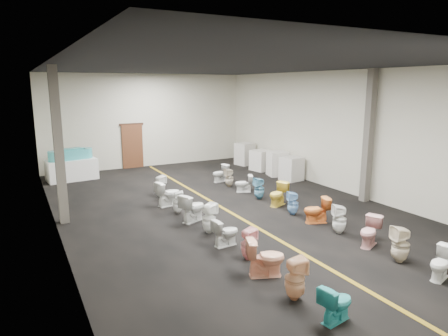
{
  "coord_description": "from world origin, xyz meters",
  "views": [
    {
      "loc": [
        -5.84,
        -11.05,
        3.94
      ],
      "look_at": [
        0.55,
        1.0,
        1.12
      ],
      "focal_mm": 32.0,
      "sensor_mm": 36.0,
      "label": 1
    }
  ],
  "objects_px": {
    "toilet_left_2": "(266,258)",
    "toilet_right_7": "(278,194)",
    "toilet_right_8": "(259,188)",
    "toilet_right_9": "(244,183)",
    "toilet_right_10": "(229,178)",
    "appliance_crate_c": "(261,160)",
    "toilet_right_2": "(401,244)",
    "bathtub": "(71,155)",
    "toilet_left_1": "(295,279)",
    "toilet_right_11": "(220,173)",
    "toilet_right_3": "(370,232)",
    "toilet_left_8": "(168,193)",
    "toilet_right_6": "(293,203)",
    "toilet_right_1": "(442,263)",
    "toilet_right_5": "(316,210)",
    "appliance_crate_b": "(277,164)",
    "toilet_left_0": "(336,303)",
    "toilet_left_6": "(193,207)",
    "toilet_left_9": "(160,186)",
    "appliance_crate_d": "(245,154)",
    "toilet_left_3": "(248,244)",
    "appliance_crate_a": "(291,169)",
    "toilet_left_4": "(226,232)",
    "toilet_left_7": "(178,202)",
    "display_table": "(72,170)",
    "toilet_left_5": "(209,218)",
    "toilet_right_4": "(340,219)"
  },
  "relations": [
    {
      "from": "bathtub",
      "to": "toilet_right_11",
      "type": "relative_size",
      "value": 2.54
    },
    {
      "from": "appliance_crate_a",
      "to": "toilet_left_2",
      "type": "bearing_deg",
      "value": -130.78
    },
    {
      "from": "toilet_right_10",
      "to": "toilet_right_11",
      "type": "relative_size",
      "value": 1.03
    },
    {
      "from": "appliance_crate_c",
      "to": "toilet_right_2",
      "type": "height_order",
      "value": "appliance_crate_c"
    },
    {
      "from": "bathtub",
      "to": "toilet_right_11",
      "type": "height_order",
      "value": "bathtub"
    },
    {
      "from": "toilet_right_10",
      "to": "toilet_left_1",
      "type": "bearing_deg",
      "value": -23.41
    },
    {
      "from": "toilet_right_8",
      "to": "bathtub",
      "type": "bearing_deg",
      "value": -140.45
    },
    {
      "from": "toilet_right_9",
      "to": "toilet_right_10",
      "type": "xyz_separation_m",
      "value": [
        -0.08,
        0.98,
        0.03
      ]
    },
    {
      "from": "appliance_crate_b",
      "to": "toilet_right_3",
      "type": "xyz_separation_m",
      "value": [
        -2.63,
        -7.66,
        -0.17
      ]
    },
    {
      "from": "toilet_left_8",
      "to": "toilet_right_6",
      "type": "xyz_separation_m",
      "value": [
        3.07,
        -2.73,
        -0.05
      ]
    },
    {
      "from": "toilet_left_1",
      "to": "toilet_left_3",
      "type": "relative_size",
      "value": 1.12
    },
    {
      "from": "toilet_right_3",
      "to": "toilet_right_7",
      "type": "xyz_separation_m",
      "value": [
        -0.0,
        3.9,
        0.01
      ]
    },
    {
      "from": "appliance_crate_b",
      "to": "toilet_left_3",
      "type": "relative_size",
      "value": 1.45
    },
    {
      "from": "toilet_left_1",
      "to": "toilet_left_7",
      "type": "relative_size",
      "value": 1.17
    },
    {
      "from": "toilet_left_6",
      "to": "toilet_right_8",
      "type": "relative_size",
      "value": 1.08
    },
    {
      "from": "toilet_right_9",
      "to": "toilet_right_10",
      "type": "relative_size",
      "value": 0.91
    },
    {
      "from": "toilet_right_6",
      "to": "toilet_right_8",
      "type": "xyz_separation_m",
      "value": [
        0.03,
        1.96,
        0.02
      ]
    },
    {
      "from": "bathtub",
      "to": "appliance_crate_c",
      "type": "xyz_separation_m",
      "value": [
        8.2,
        -2.12,
        -0.59
      ]
    },
    {
      "from": "toilet_right_7",
      "to": "toilet_right_6",
      "type": "bearing_deg",
      "value": -32.4
    },
    {
      "from": "appliance_crate_a",
      "to": "toilet_left_5",
      "type": "height_order",
      "value": "appliance_crate_a"
    },
    {
      "from": "toilet_right_8",
      "to": "toilet_right_9",
      "type": "distance_m",
      "value": 1.09
    },
    {
      "from": "appliance_crate_a",
      "to": "toilet_right_5",
      "type": "bearing_deg",
      "value": -119.6
    },
    {
      "from": "toilet_left_0",
      "to": "appliance_crate_c",
      "type": "bearing_deg",
      "value": -37.16
    },
    {
      "from": "bathtub",
      "to": "toilet_right_4",
      "type": "bearing_deg",
      "value": -76.58
    },
    {
      "from": "toilet_left_4",
      "to": "toilet_left_1",
      "type": "bearing_deg",
      "value": 173.91
    },
    {
      "from": "toilet_left_2",
      "to": "toilet_right_2",
      "type": "bearing_deg",
      "value": -85.09
    },
    {
      "from": "toilet_right_8",
      "to": "toilet_right_10",
      "type": "distance_m",
      "value": 2.07
    },
    {
      "from": "toilet_left_6",
      "to": "toilet_left_9",
      "type": "bearing_deg",
      "value": -24.17
    },
    {
      "from": "toilet_right_9",
      "to": "toilet_left_2",
      "type": "bearing_deg",
      "value": -2.66
    },
    {
      "from": "bathtub",
      "to": "toilet_right_8",
      "type": "distance_m",
      "value": 8.29
    },
    {
      "from": "appliance_crate_b",
      "to": "toilet_left_1",
      "type": "relative_size",
      "value": 1.29
    },
    {
      "from": "toilet_right_10",
      "to": "display_table",
      "type": "bearing_deg",
      "value": -130.79
    },
    {
      "from": "toilet_left_0",
      "to": "toilet_left_2",
      "type": "xyz_separation_m",
      "value": [
        -0.14,
        1.94,
        0.07
      ]
    },
    {
      "from": "appliance_crate_c",
      "to": "toilet_right_11",
      "type": "relative_size",
      "value": 1.33
    },
    {
      "from": "toilet_left_7",
      "to": "toilet_right_2",
      "type": "relative_size",
      "value": 0.84
    },
    {
      "from": "bathtub",
      "to": "toilet_right_9",
      "type": "bearing_deg",
      "value": -58.79
    },
    {
      "from": "toilet_right_9",
      "to": "toilet_right_3",
      "type": "bearing_deg",
      "value": 25.49
    },
    {
      "from": "toilet_left_8",
      "to": "toilet_right_7",
      "type": "bearing_deg",
      "value": -127.89
    },
    {
      "from": "toilet_right_1",
      "to": "toilet_right_5",
      "type": "bearing_deg",
      "value": 163.39
    },
    {
      "from": "appliance_crate_a",
      "to": "toilet_right_2",
      "type": "bearing_deg",
      "value": -109.86
    },
    {
      "from": "toilet_right_6",
      "to": "toilet_right_8",
      "type": "height_order",
      "value": "toilet_right_8"
    },
    {
      "from": "appliance_crate_d",
      "to": "toilet_right_6",
      "type": "bearing_deg",
      "value": -110.21
    },
    {
      "from": "toilet_right_2",
      "to": "toilet_left_2",
      "type": "bearing_deg",
      "value": -89.42
    },
    {
      "from": "toilet_left_2",
      "to": "toilet_right_7",
      "type": "xyz_separation_m",
      "value": [
        3.19,
        4.01,
        -0.02
      ]
    },
    {
      "from": "appliance_crate_c",
      "to": "toilet_right_6",
      "type": "relative_size",
      "value": 1.28
    },
    {
      "from": "toilet_right_7",
      "to": "toilet_right_8",
      "type": "relative_size",
      "value": 1.0
    },
    {
      "from": "toilet_left_2",
      "to": "toilet_right_5",
      "type": "relative_size",
      "value": 1.07
    },
    {
      "from": "toilet_right_3",
      "to": "toilet_left_3",
      "type": "bearing_deg",
      "value": -127.95
    },
    {
      "from": "appliance_crate_a",
      "to": "toilet_right_11",
      "type": "height_order",
      "value": "appliance_crate_a"
    },
    {
      "from": "toilet_left_3",
      "to": "toilet_left_8",
      "type": "relative_size",
      "value": 0.9
    }
  ]
}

